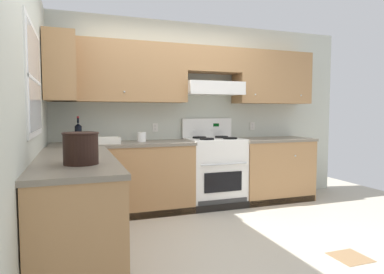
# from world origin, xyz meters

# --- Properties ---
(ground_plane) EXTENTS (7.04, 7.04, 0.00)m
(ground_plane) POSITION_xyz_m (0.00, 0.00, 0.00)
(ground_plane) COLOR #B2AA99
(floor_accent_tile) EXTENTS (0.30, 0.30, 0.01)m
(floor_accent_tile) POSITION_xyz_m (1.04, -0.72, 0.00)
(floor_accent_tile) COLOR olive
(floor_accent_tile) RESTS_ON ground_plane
(wall_back) EXTENTS (4.68, 0.57, 2.55)m
(wall_back) POSITION_xyz_m (0.41, 1.53, 1.48)
(wall_back) COLOR beige
(wall_back) RESTS_ON ground_plane
(wall_left) EXTENTS (0.47, 4.00, 2.55)m
(wall_left) POSITION_xyz_m (-1.59, 0.23, 1.34)
(wall_left) COLOR beige
(wall_left) RESTS_ON ground_plane
(counter_back_run) EXTENTS (3.60, 0.65, 0.91)m
(counter_back_run) POSITION_xyz_m (0.17, 1.24, 0.45)
(counter_back_run) COLOR #A87A4C
(counter_back_run) RESTS_ON ground_plane
(counter_left_run) EXTENTS (0.63, 1.91, 0.91)m
(counter_left_run) POSITION_xyz_m (-1.24, -0.00, 0.45)
(counter_left_run) COLOR #A87A4C
(counter_left_run) RESTS_ON ground_plane
(stove) EXTENTS (0.76, 0.62, 1.20)m
(stove) POSITION_xyz_m (0.58, 1.25, 0.48)
(stove) COLOR white
(stove) RESTS_ON ground_plane
(wine_bottle) EXTENTS (0.08, 0.09, 0.33)m
(wine_bottle) POSITION_xyz_m (-1.20, 1.35, 1.04)
(wine_bottle) COLOR black
(wine_bottle) RESTS_ON counter_back_run
(bowl) EXTENTS (0.35, 0.21, 0.08)m
(bowl) POSITION_xyz_m (-0.89, 1.18, 0.94)
(bowl) COLOR white
(bowl) RESTS_ON counter_back_run
(bucket) EXTENTS (0.26, 0.26, 0.23)m
(bucket) POSITION_xyz_m (-1.21, -0.44, 1.03)
(bucket) COLOR black
(bucket) RESTS_ON counter_left_run
(paper_towel_roll) EXTENTS (0.11, 0.11, 0.12)m
(paper_towel_roll) POSITION_xyz_m (-0.43, 1.30, 0.97)
(paper_towel_roll) COLOR white
(paper_towel_roll) RESTS_ON counter_back_run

